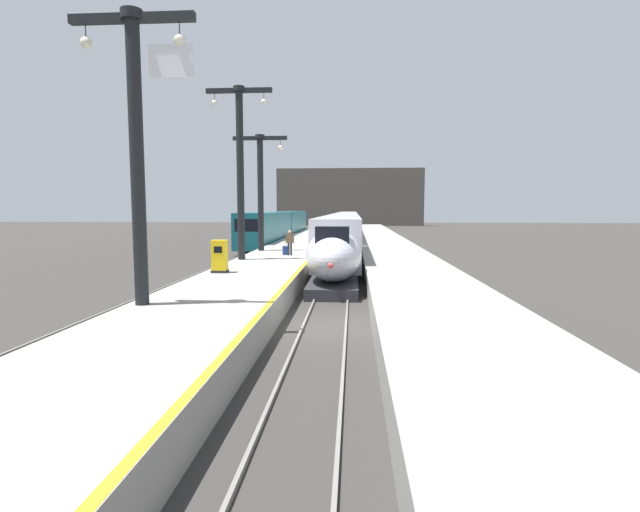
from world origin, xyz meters
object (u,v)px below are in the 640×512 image
object	(u,v)px
station_column_near	(138,128)
highspeed_train_main	(345,227)
ticket_machine_yellow	(220,258)
rolling_suitcase	(286,250)
station_column_far	(260,181)
regional_train_adjacent	(280,225)
passenger_near_edge	(290,241)
station_column_mid	(240,158)

from	to	relation	value
station_column_near	highspeed_train_main	bearing A→B (deg)	82.18
station_column_near	ticket_machine_yellow	xyz separation A→B (m)	(0.29, 7.92, -4.92)
rolling_suitcase	ticket_machine_yellow	bearing A→B (deg)	-102.08
station_column_far	station_column_near	bearing A→B (deg)	-89.84
highspeed_train_main	rolling_suitcase	size ratio (longest dim) A/B	76.17
regional_train_adjacent	passenger_near_edge	bearing A→B (deg)	-79.80
regional_train_adjacent	station_column_mid	distance (m)	30.19
highspeed_train_main	station_column_mid	distance (m)	29.64
station_column_mid	ticket_machine_yellow	xyz separation A→B (m)	(0.35, -6.08, -5.43)
regional_train_adjacent	station_column_far	xyz separation A→B (m)	(2.20, -23.38, 4.09)
regional_train_adjacent	station_column_near	world-z (taller)	station_column_near
passenger_near_edge	rolling_suitcase	world-z (taller)	passenger_near_edge
rolling_suitcase	ticket_machine_yellow	distance (m)	9.37
station_column_near	rolling_suitcase	world-z (taller)	station_column_near
highspeed_train_main	station_column_near	bearing A→B (deg)	-97.82
regional_train_adjacent	station_column_far	distance (m)	23.84
passenger_near_edge	ticket_machine_yellow	world-z (taller)	passenger_near_edge
station_column_far	passenger_near_edge	size ratio (longest dim) A/B	5.04
highspeed_train_main	regional_train_adjacent	world-z (taller)	regional_train_adjacent
highspeed_train_main	ticket_machine_yellow	bearing A→B (deg)	-99.10
highspeed_train_main	station_column_mid	bearing A→B (deg)	-101.67
ticket_machine_yellow	station_column_near	bearing A→B (deg)	-92.13
station_column_near	ticket_machine_yellow	world-z (taller)	station_column_near
station_column_far	passenger_near_edge	bearing A→B (deg)	-52.49
station_column_mid	passenger_near_edge	size ratio (longest dim) A/B	6.16
rolling_suitcase	station_column_near	bearing A→B (deg)	-97.51
station_column_far	passenger_near_edge	distance (m)	6.00
station_column_near	passenger_near_edge	xyz separation A→B (m)	(2.57, 16.88, -4.67)
station_column_mid	ticket_machine_yellow	bearing A→B (deg)	-86.70
station_column_mid	regional_train_adjacent	bearing A→B (deg)	94.24
station_column_far	ticket_machine_yellow	distance (m)	13.15
station_column_near	rolling_suitcase	bearing A→B (deg)	82.49
station_column_mid	rolling_suitcase	size ratio (longest dim) A/B	10.60
regional_train_adjacent	rolling_suitcase	xyz separation A→B (m)	(4.51, -26.61, -0.77)
station_column_mid	passenger_near_edge	distance (m)	6.48
regional_train_adjacent	station_column_mid	size ratio (longest dim) A/B	3.52
highspeed_train_main	passenger_near_edge	size ratio (longest dim) A/B	44.26
regional_train_adjacent	rolling_suitcase	world-z (taller)	regional_train_adjacent
regional_train_adjacent	station_column_near	distance (m)	43.98
station_column_mid	rolling_suitcase	bearing A→B (deg)	53.07
station_column_far	ticket_machine_yellow	xyz separation A→B (m)	(0.35, -12.38, -4.43)
station_column_mid	rolling_suitcase	xyz separation A→B (m)	(2.31, 3.07, -5.87)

